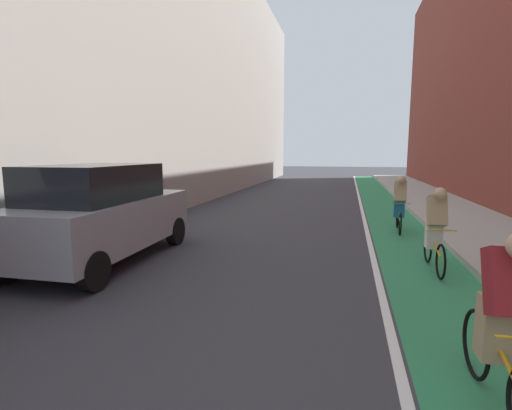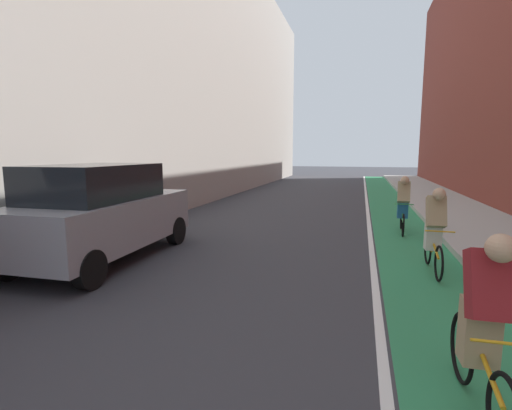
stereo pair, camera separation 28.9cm
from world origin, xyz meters
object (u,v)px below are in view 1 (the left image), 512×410
(cyclist_trailing, at_px, (435,226))
(parked_suv_silver, at_px, (101,213))
(cyclist_far, at_px, (400,202))
(cyclist_mid, at_px, (503,322))

(cyclist_trailing, bearing_deg, parked_suv_silver, -171.10)
(parked_suv_silver, distance_m, cyclist_far, 7.73)
(parked_suv_silver, bearing_deg, cyclist_far, 36.13)
(parked_suv_silver, bearing_deg, cyclist_trailing, 8.90)
(cyclist_trailing, bearing_deg, cyclist_far, 93.08)
(cyclist_mid, relative_size, cyclist_trailing, 1.03)
(cyclist_mid, height_order, cyclist_trailing, cyclist_mid)
(cyclist_far, bearing_deg, cyclist_mid, -91.01)
(parked_suv_silver, height_order, cyclist_mid, parked_suv_silver)
(cyclist_mid, height_order, cyclist_far, cyclist_mid)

